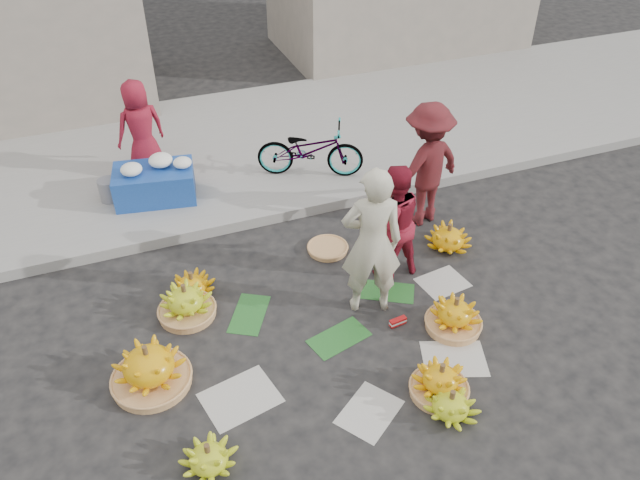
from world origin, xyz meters
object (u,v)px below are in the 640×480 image
object	(u,v)px
banana_bunch_0	(149,367)
flower_table	(155,182)
bicycle	(310,150)
vendor_cream	(372,243)
banana_bunch_4	(454,315)

from	to	relation	value
banana_bunch_0	flower_table	distance (m)	3.26
banana_bunch_0	bicycle	size ratio (longest dim) A/B	0.51
vendor_cream	bicycle	xyz separation A→B (m)	(0.33, 2.78, -0.38)
banana_bunch_0	bicycle	distance (m)	4.14
vendor_cream	flower_table	bearing A→B (deg)	-41.05
banana_bunch_0	banana_bunch_4	world-z (taller)	banana_bunch_0
banana_bunch_0	vendor_cream	distance (m)	2.57
banana_bunch_0	flower_table	world-z (taller)	flower_table
flower_table	bicycle	size ratio (longest dim) A/B	0.76
banana_bunch_0	vendor_cream	xyz separation A→B (m)	(2.47, 0.26, 0.67)
vendor_cream	flower_table	size ratio (longest dim) A/B	1.54
flower_table	bicycle	distance (m)	2.22
banana_bunch_4	flower_table	bearing A→B (deg)	125.93
bicycle	vendor_cream	bearing A→B (deg)	-162.71
vendor_cream	flower_table	distance (m)	3.53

